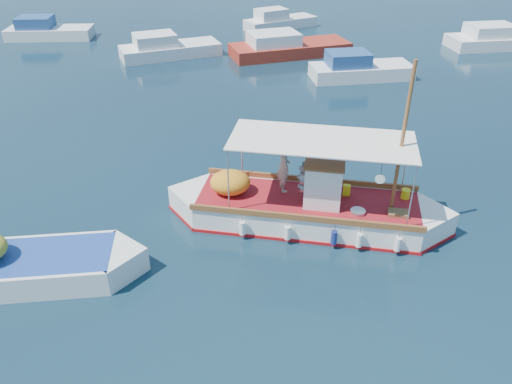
{
  "coord_description": "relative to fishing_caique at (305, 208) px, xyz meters",
  "views": [
    {
      "loc": [
        -1.49,
        -13.5,
        9.71
      ],
      "look_at": [
        -1.2,
        0.0,
        1.48
      ],
      "focal_mm": 35.0,
      "sensor_mm": 36.0,
      "label": 1
    }
  ],
  "objects": [
    {
      "name": "bg_boat_ne",
      "position": [
        4.76,
        14.96,
        -0.03
      ],
      "size": [
        6.2,
        2.98,
        1.8
      ],
      "rotation": [
        0.0,
        0.0,
        0.13
      ],
      "color": "silver",
      "rests_on": "ground"
    },
    {
      "name": "dinghy",
      "position": [
        -8.56,
        -2.76,
        -0.15
      ],
      "size": [
        7.27,
        2.53,
        1.78
      ],
      "rotation": [
        0.0,
        0.0,
        0.09
      ],
      "color": "white",
      "rests_on": "ground"
    },
    {
      "name": "bg_boat_far_n",
      "position": [
        0.77,
        27.46,
        -0.03
      ],
      "size": [
        6.11,
        4.5,
        1.8
      ],
      "rotation": [
        0.0,
        0.0,
        0.49
      ],
      "color": "silver",
      "rests_on": "ground"
    },
    {
      "name": "bg_boat_n",
      "position": [
        0.85,
        19.82,
        -0.03
      ],
      "size": [
        8.46,
        4.96,
        1.8
      ],
      "rotation": [
        0.0,
        0.0,
        0.29
      ],
      "color": "maroon",
      "rests_on": "ground"
    },
    {
      "name": "bg_boat_far_w",
      "position": [
        -16.88,
        24.73,
        -0.03
      ],
      "size": [
        6.28,
        2.5,
        1.8
      ],
      "rotation": [
        0.0,
        0.0,
        0.03
      ],
      "color": "silver",
      "rests_on": "ground"
    },
    {
      "name": "bg_boat_e",
      "position": [
        16.28,
        21.62,
        -0.03
      ],
      "size": [
        8.2,
        3.6,
        1.8
      ],
      "rotation": [
        0.0,
        0.0,
        0.13
      ],
      "color": "silver",
      "rests_on": "ground"
    },
    {
      "name": "fishing_caique",
      "position": [
        0.0,
        0.0,
        0.0
      ],
      "size": [
        9.5,
        3.98,
        5.91
      ],
      "rotation": [
        0.0,
        0.0,
        -0.2
      ],
      "color": "white",
      "rests_on": "ground"
    },
    {
      "name": "ground",
      "position": [
        -0.46,
        -0.47,
        -0.53
      ],
      "size": [
        160.0,
        160.0,
        0.0
      ],
      "primitive_type": "plane",
      "color": "black",
      "rests_on": "ground"
    },
    {
      "name": "bg_boat_nw",
      "position": [
        -7.18,
        19.66,
        -0.03
      ],
      "size": [
        6.97,
        4.58,
        1.8
      ],
      "rotation": [
        0.0,
        0.0,
        0.36
      ],
      "color": "silver",
      "rests_on": "ground"
    }
  ]
}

